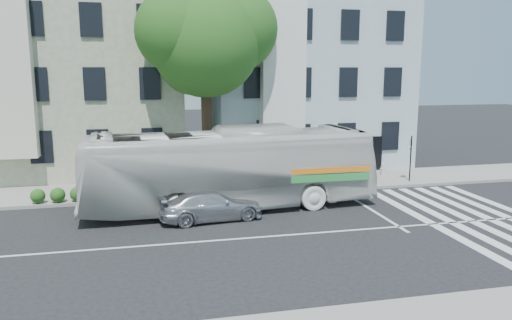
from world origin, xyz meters
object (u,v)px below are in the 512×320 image
object	(u,v)px
fire_hydrant	(383,168)
sedan	(211,205)
bus	(230,169)
traffic_signal	(258,148)

from	to	relation	value
fire_hydrant	sedan	bearing A→B (deg)	-150.78
bus	sedan	world-z (taller)	bus
sedan	traffic_signal	distance (m)	4.70
bus	fire_hydrant	size ratio (longest dim) A/B	18.56
bus	fire_hydrant	distance (m)	10.78
sedan	traffic_signal	world-z (taller)	traffic_signal
traffic_signal	fire_hydrant	world-z (taller)	traffic_signal
bus	sedan	bearing A→B (deg)	141.22
sedan	traffic_signal	size ratio (longest dim) A/B	1.16
sedan	bus	bearing A→B (deg)	-42.28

